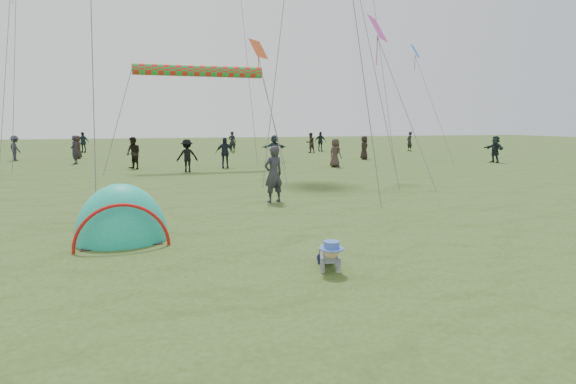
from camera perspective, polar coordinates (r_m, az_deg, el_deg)
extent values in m
plane|color=#2D4E17|center=(8.12, 0.78, -9.39)|extent=(140.00, 140.00, 0.00)
ellipsoid|color=#0A9D8F|center=(10.44, -20.25, -5.80)|extent=(2.03, 1.71, 2.50)
imported|color=#2C2A32|center=(14.31, -1.85, 2.28)|extent=(0.76, 0.61, 1.82)
imported|color=#25232C|center=(30.65, -25.49, 4.86)|extent=(0.45, 0.66, 1.75)
imported|color=#2D211F|center=(38.34, 2.85, 6.27)|extent=(0.95, 0.82, 1.69)
imported|color=#1B262B|center=(40.14, 4.11, 6.41)|extent=(1.05, 0.50, 1.73)
imported|color=black|center=(23.81, -12.69, 4.52)|extent=(1.12, 0.68, 1.68)
imported|color=black|center=(35.17, -25.15, 5.19)|extent=(0.53, 0.80, 1.64)
imported|color=black|center=(31.60, 24.81, 4.96)|extent=(0.55, 1.60, 1.71)
imported|color=black|center=(39.42, -7.10, 6.36)|extent=(0.77, 0.65, 1.78)
imported|color=black|center=(26.11, -19.02, 4.70)|extent=(1.06, 1.08, 1.76)
imported|color=#212D37|center=(42.30, -24.60, 5.77)|extent=(1.11, 0.75, 1.74)
imported|color=black|center=(31.65, 9.64, 5.57)|extent=(0.75, 0.92, 1.63)
imported|color=#24353E|center=(29.32, -1.73, 5.56)|extent=(1.65, 0.62, 1.75)
imported|color=black|center=(41.92, 15.17, 6.23)|extent=(0.75, 0.67, 1.73)
imported|color=#1C212B|center=(25.50, -8.05, 4.95)|extent=(1.04, 0.52, 1.71)
imported|color=#292A35|center=(35.31, -31.34, 4.79)|extent=(1.16, 1.24, 1.68)
imported|color=#392B28|center=(25.93, 6.02, 4.97)|extent=(0.81, 0.95, 1.64)
cylinder|color=red|center=(25.56, -11.23, 14.89)|extent=(6.88, 0.64, 0.64)
plane|color=#C84C1D|center=(23.36, -3.77, 17.67)|extent=(1.12, 1.12, 0.92)
plane|color=blue|center=(34.91, 15.86, 16.82)|extent=(1.14, 1.14, 0.93)
plane|color=#D0379D|center=(21.90, 11.31, 19.70)|extent=(1.35, 1.35, 1.10)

